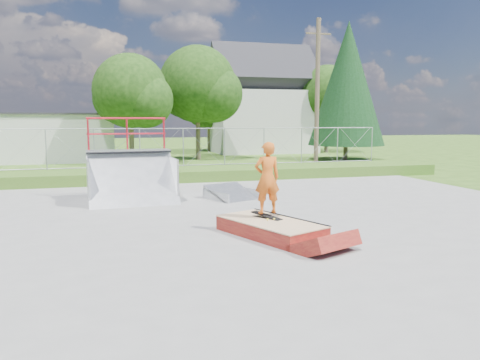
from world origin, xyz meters
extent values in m
plane|color=#305418|center=(0.00, 0.00, 0.00)|extent=(120.00, 120.00, 0.00)
cube|color=gray|center=(0.00, 0.00, 0.02)|extent=(20.00, 16.00, 0.04)
cube|color=#305418|center=(0.00, 9.50, 0.25)|extent=(24.00, 3.00, 0.50)
cube|color=maroon|center=(0.13, -1.42, 0.18)|extent=(2.11, 2.83, 0.36)
cube|color=tan|center=(0.13, -1.42, 0.37)|extent=(2.14, 2.86, 0.03)
cube|color=black|center=(0.14, -1.13, 0.43)|extent=(0.63, 0.78, 0.13)
imported|color=orange|center=(0.14, -1.13, 1.26)|extent=(0.61, 0.40, 1.67)
cube|color=beige|center=(-8.00, 22.00, 1.50)|extent=(10.00, 6.00, 3.00)
cube|color=beige|center=(9.00, 26.00, 2.50)|extent=(8.00, 6.00, 5.00)
cube|color=#28282C|center=(9.00, 26.00, 5.90)|extent=(8.40, 6.08, 6.08)
cylinder|color=brown|center=(7.50, 12.00, 4.00)|extent=(0.24, 0.24, 8.00)
cylinder|color=brown|center=(-2.00, 18.00, 1.22)|extent=(0.30, 0.30, 2.45)
sphere|color=black|center=(-2.00, 18.00, 4.41)|extent=(4.48, 4.48, 4.48)
sphere|color=black|center=(-1.16, 17.44, 3.85)|extent=(3.36, 3.36, 3.36)
cylinder|color=brown|center=(2.50, 20.00, 1.40)|extent=(0.30, 0.30, 2.80)
sphere|color=black|center=(2.50, 20.00, 5.04)|extent=(5.12, 5.12, 5.12)
sphere|color=black|center=(3.46, 19.36, 4.40)|extent=(3.84, 3.84, 3.84)
cylinder|color=brown|center=(14.00, 24.00, 1.31)|extent=(0.30, 0.30, 2.62)
sphere|color=black|center=(14.00, 24.00, 4.72)|extent=(4.80, 4.80, 4.80)
sphere|color=black|center=(14.90, 23.40, 4.12)|extent=(3.60, 3.60, 3.60)
cylinder|color=brown|center=(5.00, 28.00, 1.05)|extent=(0.30, 0.30, 2.10)
sphere|color=black|center=(5.00, 28.00, 3.78)|extent=(3.84, 3.84, 3.84)
sphere|color=black|center=(5.72, 27.52, 3.30)|extent=(2.88, 2.88, 2.88)
cylinder|color=brown|center=(12.00, 17.00, 0.60)|extent=(0.28, 0.28, 1.20)
cone|color=black|center=(12.00, 17.00, 5.05)|extent=(5.04, 5.04, 8.10)
camera|label=1|loc=(-3.40, -11.35, 2.68)|focal=35.00mm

